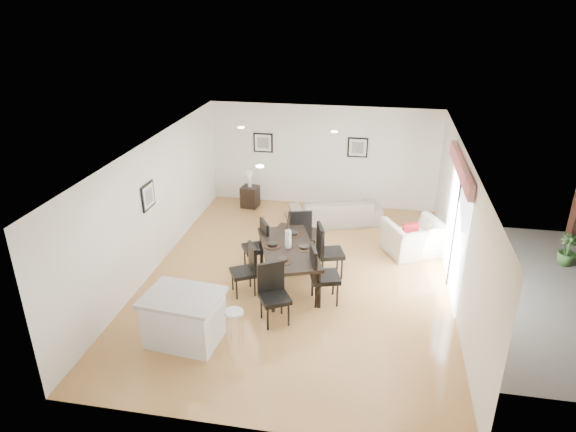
% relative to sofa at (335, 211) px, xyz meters
% --- Properties ---
extents(ground, '(8.00, 8.00, 0.00)m').
position_rel_sofa_xyz_m(ground, '(-0.49, -2.79, -0.32)').
color(ground, '#B38849').
rests_on(ground, ground).
extents(wall_back, '(6.00, 0.04, 2.70)m').
position_rel_sofa_xyz_m(wall_back, '(-0.49, 1.21, 1.03)').
color(wall_back, white).
rests_on(wall_back, ground).
extents(wall_front, '(6.00, 0.04, 2.70)m').
position_rel_sofa_xyz_m(wall_front, '(-0.49, -6.79, 1.03)').
color(wall_front, white).
rests_on(wall_front, ground).
extents(wall_left, '(0.04, 8.00, 2.70)m').
position_rel_sofa_xyz_m(wall_left, '(-3.49, -2.79, 1.03)').
color(wall_left, white).
rests_on(wall_left, ground).
extents(wall_right, '(0.04, 8.00, 2.70)m').
position_rel_sofa_xyz_m(wall_right, '(2.51, -2.79, 1.03)').
color(wall_right, white).
rests_on(wall_right, ground).
extents(ceiling, '(6.00, 8.00, 0.02)m').
position_rel_sofa_xyz_m(ceiling, '(-0.49, -2.79, 2.38)').
color(ceiling, white).
rests_on(ceiling, wall_back).
extents(sofa, '(2.38, 1.53, 0.65)m').
position_rel_sofa_xyz_m(sofa, '(0.00, 0.00, 0.00)').
color(sofa, gray).
rests_on(sofa, ground).
extents(armchair, '(1.53, 1.46, 0.77)m').
position_rel_sofa_xyz_m(armchair, '(1.85, -1.32, 0.06)').
color(armchair, silver).
rests_on(armchair, ground).
extents(courtyard_plant_b, '(0.44, 0.44, 0.69)m').
position_rel_sofa_xyz_m(courtyard_plant_b, '(5.02, -1.22, 0.02)').
color(courtyard_plant_b, '#3A6129').
rests_on(courtyard_plant_b, ground).
extents(dining_table, '(1.57, 2.17, 0.81)m').
position_rel_sofa_xyz_m(dining_table, '(-0.64, -3.06, 0.41)').
color(dining_table, black).
rests_on(dining_table, ground).
extents(dining_chair_wnear, '(0.61, 0.61, 1.00)m').
position_rel_sofa_xyz_m(dining_chair_wnear, '(-1.35, -3.50, 0.23)').
color(dining_chair_wnear, black).
rests_on(dining_chair_wnear, ground).
extents(dining_chair_wfar, '(0.64, 0.64, 1.05)m').
position_rel_sofa_xyz_m(dining_chair_wfar, '(-1.34, -2.52, 0.26)').
color(dining_chair_wfar, black).
rests_on(dining_chair_wfar, ground).
extents(dining_chair_enear, '(0.64, 0.64, 1.14)m').
position_rel_sofa_xyz_m(dining_chair_enear, '(0.05, -3.57, 0.31)').
color(dining_chair_enear, black).
rests_on(dining_chair_enear, ground).
extents(dining_chair_efar, '(0.63, 0.63, 1.12)m').
position_rel_sofa_xyz_m(dining_chair_efar, '(0.05, -2.60, 0.30)').
color(dining_chair_efar, black).
rests_on(dining_chair_efar, ground).
extents(dining_chair_head, '(0.66, 0.66, 1.08)m').
position_rel_sofa_xyz_m(dining_chair_head, '(-0.69, -4.28, 0.28)').
color(dining_chair_head, black).
rests_on(dining_chair_head, ground).
extents(dining_chair_foot, '(0.62, 0.62, 1.11)m').
position_rel_sofa_xyz_m(dining_chair_foot, '(-0.61, -1.85, 0.30)').
color(dining_chair_foot, black).
rests_on(dining_chair_foot, ground).
extents(vase, '(0.97, 1.49, 0.75)m').
position_rel_sofa_xyz_m(vase, '(-0.64, -3.06, 0.80)').
color(vase, white).
rests_on(vase, dining_table).
extents(coffee_table, '(1.14, 0.80, 0.42)m').
position_rel_sofa_xyz_m(coffee_table, '(-0.71, -1.49, -0.12)').
color(coffee_table, black).
rests_on(coffee_table, ground).
extents(side_table, '(0.47, 0.47, 0.57)m').
position_rel_sofa_xyz_m(side_table, '(-2.36, 0.69, -0.04)').
color(side_table, black).
rests_on(side_table, ground).
extents(table_lamp, '(0.22, 0.22, 0.42)m').
position_rel_sofa_xyz_m(table_lamp, '(-2.36, 0.69, 0.52)').
color(table_lamp, white).
rests_on(table_lamp, side_table).
extents(cushion, '(0.35, 0.21, 0.33)m').
position_rel_sofa_xyz_m(cushion, '(1.74, -1.43, 0.28)').
color(cushion, maroon).
rests_on(cushion, armchair).
extents(kitchen_island, '(1.32, 1.07, 0.86)m').
position_rel_sofa_xyz_m(kitchen_island, '(-2.00, -5.12, 0.11)').
color(kitchen_island, white).
rests_on(kitchen_island, ground).
extents(bar_stool, '(0.30, 0.30, 0.67)m').
position_rel_sofa_xyz_m(bar_stool, '(-1.15, -5.12, 0.25)').
color(bar_stool, silver).
rests_on(bar_stool, ground).
extents(framed_print_back_left, '(0.52, 0.04, 0.52)m').
position_rel_sofa_xyz_m(framed_print_back_left, '(-2.09, 1.18, 1.33)').
color(framed_print_back_left, black).
rests_on(framed_print_back_left, wall_back).
extents(framed_print_back_right, '(0.52, 0.04, 0.52)m').
position_rel_sofa_xyz_m(framed_print_back_right, '(0.41, 1.18, 1.33)').
color(framed_print_back_right, black).
rests_on(framed_print_back_right, wall_back).
extents(framed_print_left_wall, '(0.04, 0.52, 0.52)m').
position_rel_sofa_xyz_m(framed_print_left_wall, '(-3.46, -2.99, 1.33)').
color(framed_print_left_wall, black).
rests_on(framed_print_left_wall, wall_left).
extents(sliding_door, '(0.12, 2.70, 2.57)m').
position_rel_sofa_xyz_m(sliding_door, '(2.47, -2.49, 1.34)').
color(sliding_door, white).
rests_on(sliding_door, wall_right).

